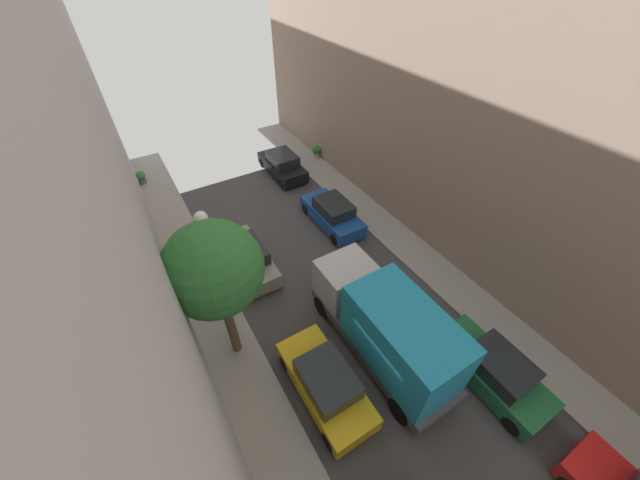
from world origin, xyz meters
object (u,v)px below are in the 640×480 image
(delivery_truck, at_px, (386,326))
(street_tree_0, at_px, (214,270))
(parked_car_right_4, at_px, (282,165))
(parked_car_right_3, at_px, (332,214))
(lamp_post, at_px, (214,263))
(parked_car_left_3, at_px, (247,258))
(potted_plant_4, at_px, (184,289))
(parked_car_right_2, at_px, (493,370))
(potted_plant_2, at_px, (141,177))
(parked_car_left_2, at_px, (326,383))
(potted_plant_0, at_px, (317,151))

(delivery_truck, bearing_deg, street_tree_0, 147.75)
(parked_car_right_4, relative_size, street_tree_0, 0.68)
(parked_car_right_3, distance_m, lamp_post, 8.91)
(parked_car_left_3, bearing_deg, potted_plant_4, -172.98)
(lamp_post, bearing_deg, parked_car_right_3, 27.62)
(delivery_truck, relative_size, lamp_post, 1.08)
(parked_car_right_2, relative_size, street_tree_0, 0.68)
(parked_car_left_3, relative_size, street_tree_0, 0.68)
(delivery_truck, xyz_separation_m, lamp_post, (-4.60, 3.91, 2.32))
(parked_car_right_2, xyz_separation_m, street_tree_0, (-7.49, 5.97, 3.96))
(parked_car_right_4, bearing_deg, potted_plant_2, 156.82)
(parked_car_right_2, xyz_separation_m, parked_car_right_3, (0.00, 10.67, 0.00))
(parked_car_left_2, distance_m, potted_plant_0, 17.10)
(parked_car_left_2, relative_size, delivery_truck, 0.64)
(parked_car_left_2, bearing_deg, parked_car_right_2, -26.73)
(potted_plant_0, bearing_deg, street_tree_0, -132.31)
(delivery_truck, bearing_deg, parked_car_right_2, -47.47)
(parked_car_right_4, height_order, potted_plant_4, parked_car_right_4)
(parked_car_right_3, relative_size, street_tree_0, 0.68)
(parked_car_right_4, xyz_separation_m, street_tree_0, (-7.49, -10.93, 3.96))
(parked_car_left_2, xyz_separation_m, potted_plant_0, (8.48, 14.85, -0.09))
(potted_plant_4, bearing_deg, street_tree_0, -74.06)
(street_tree_0, bearing_deg, potted_plant_0, 47.69)
(delivery_truck, xyz_separation_m, potted_plant_2, (-5.71, 17.55, -1.19))
(delivery_truck, bearing_deg, parked_car_left_2, -175.25)
(parked_car_left_3, bearing_deg, lamp_post, -122.11)
(delivery_truck, xyz_separation_m, potted_plant_0, (5.78, 14.63, -1.16))
(delivery_truck, distance_m, potted_plant_4, 8.82)
(parked_car_right_2, bearing_deg, delivery_truck, 132.53)
(parked_car_left_2, xyz_separation_m, lamp_post, (-1.90, 4.14, 3.39))
(parked_car_right_3, xyz_separation_m, lamp_post, (-7.30, -3.82, 3.39))
(delivery_truck, xyz_separation_m, street_tree_0, (-4.79, 3.02, 2.89))
(parked_car_left_2, xyz_separation_m, potted_plant_2, (-3.01, 17.77, -0.12))
(parked_car_right_2, bearing_deg, potted_plant_4, 131.81)
(parked_car_left_2, distance_m, potted_plant_2, 18.03)
(parked_car_right_2, height_order, potted_plant_0, parked_car_right_2)
(parked_car_right_2, relative_size, potted_plant_0, 4.87)
(parked_car_left_3, xyz_separation_m, parked_car_right_2, (5.40, -9.88, 0.00))
(potted_plant_2, bearing_deg, parked_car_right_3, -49.43)
(potted_plant_4, bearing_deg, parked_car_right_3, 7.86)
(delivery_truck, bearing_deg, parked_car_right_3, 70.75)
(parked_car_left_2, relative_size, potted_plant_0, 4.87)
(delivery_truck, relative_size, street_tree_0, 1.08)
(parked_car_right_2, height_order, lamp_post, lamp_post)
(street_tree_0, xyz_separation_m, potted_plant_4, (-1.01, 3.54, -3.97))
(parked_car_left_2, height_order, potted_plant_2, parked_car_left_2)
(parked_car_left_2, distance_m, delivery_truck, 2.91)
(street_tree_0, height_order, potted_plant_4, street_tree_0)
(parked_car_right_3, bearing_deg, parked_car_right_4, 90.00)
(potted_plant_0, distance_m, potted_plant_2, 11.85)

